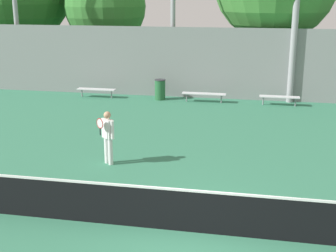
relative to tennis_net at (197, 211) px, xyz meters
name	(u,v)px	position (x,y,z in m)	size (l,w,h in m)	color
ground_plane	(197,232)	(0.00, 0.00, -0.51)	(100.00, 100.00, 0.00)	#337556
tennis_net	(197,211)	(0.00, 0.00, 0.00)	(10.46, 0.09, 1.00)	#99999E
tennis_player	(108,135)	(-3.21, 3.69, 0.42)	(0.53, 0.51, 1.64)	silver
bench_courtside_near	(204,94)	(-1.36, 12.47, -0.11)	(2.07, 0.40, 0.44)	silver
bench_courtside_far	(96,90)	(-6.70, 12.47, -0.11)	(1.92, 0.40, 0.44)	silver
bench_adjacent_court	(279,97)	(2.13, 12.47, -0.11)	(1.81, 0.40, 0.44)	silver
trash_bin	(160,89)	(-3.52, 12.64, -0.01)	(0.53, 0.53, 0.99)	#235B33
back_fence	(235,64)	(0.00, 13.45, 1.21)	(27.68, 0.06, 3.43)	gray
tree_green_tall	(105,6)	(-7.86, 17.72, 3.73)	(4.72, 4.72, 6.61)	brown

